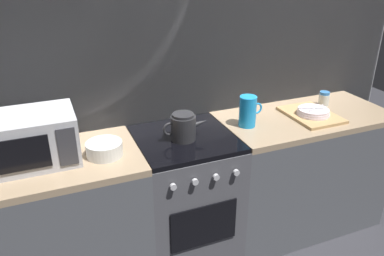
% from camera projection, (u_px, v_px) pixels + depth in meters
% --- Properties ---
extents(ground_plane, '(8.00, 8.00, 0.00)m').
position_uv_depth(ground_plane, '(186.00, 251.00, 2.73)').
color(ground_plane, '#2D2D33').
extents(back_wall, '(3.60, 0.05, 2.40)m').
position_uv_depth(back_wall, '(166.00, 75.00, 2.50)').
color(back_wall, gray).
rests_on(back_wall, ground_plane).
extents(counter_left, '(1.20, 0.60, 0.90)m').
position_uv_depth(counter_left, '(41.00, 232.00, 2.23)').
color(counter_left, '#515459').
rests_on(counter_left, ground_plane).
extents(stove_unit, '(0.60, 0.63, 0.90)m').
position_uv_depth(stove_unit, '(185.00, 198.00, 2.54)').
color(stove_unit, '#4C4C51').
rests_on(stove_unit, ground_plane).
extents(counter_right, '(1.20, 0.60, 0.90)m').
position_uv_depth(counter_right, '(299.00, 171.00, 2.85)').
color(counter_right, '#515459').
rests_on(counter_right, ground_plane).
extents(microwave, '(0.46, 0.35, 0.27)m').
position_uv_depth(microwave, '(31.00, 139.00, 2.02)').
color(microwave, '#B2B2B7').
rests_on(microwave, counter_left).
extents(kettle, '(0.28, 0.15, 0.17)m').
position_uv_depth(kettle, '(183.00, 127.00, 2.29)').
color(kettle, '#262628').
rests_on(kettle, stove_unit).
extents(mixing_bowl, '(0.20, 0.20, 0.08)m').
position_uv_depth(mixing_bowl, '(104.00, 149.00, 2.12)').
color(mixing_bowl, silver).
rests_on(mixing_bowl, counter_left).
extents(pitcher, '(0.16, 0.11, 0.20)m').
position_uv_depth(pitcher, '(248.00, 111.00, 2.46)').
color(pitcher, '#198CD8').
rests_on(pitcher, counter_right).
extents(dish_pile, '(0.30, 0.40, 0.07)m').
position_uv_depth(dish_pile, '(312.00, 113.00, 2.62)').
color(dish_pile, tan).
rests_on(dish_pile, counter_right).
extents(spice_jar, '(0.08, 0.08, 0.10)m').
position_uv_depth(spice_jar, '(324.00, 99.00, 2.81)').
color(spice_jar, silver).
rests_on(spice_jar, counter_right).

